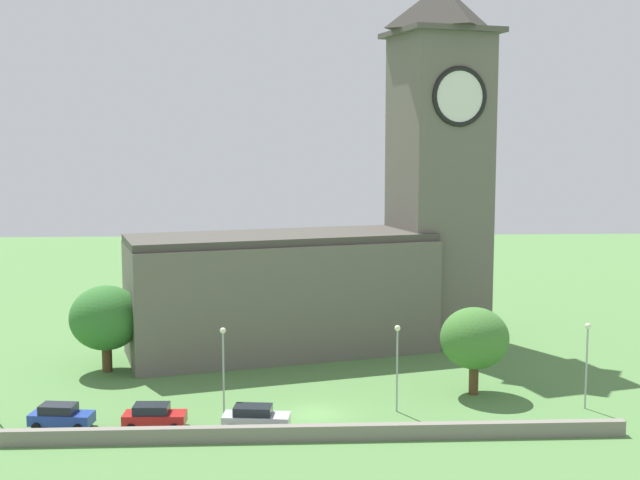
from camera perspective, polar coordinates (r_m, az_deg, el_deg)
The scene contains 11 objects.
ground_plane at distance 77.47m, azimuth -0.87°, elevation -8.15°, with size 200.00×200.00×0.00m, color #517F42.
church at distance 80.80m, azimuth 2.03°, elevation 0.25°, with size 36.32×18.75×34.90m.
quay_barrier at distance 57.82m, azimuth -0.17°, elevation -12.89°, with size 41.83×0.70×1.04m, color gray.
car_blue at distance 62.65m, azimuth -17.12°, elevation -11.30°, with size 4.51×2.48×1.70m.
car_red at distance 61.04m, azimuth -11.17°, elevation -11.60°, with size 4.37×2.26×1.71m.
car_silver at distance 59.84m, azimuth -4.39°, elevation -11.88°, with size 4.82×2.59×1.70m.
streetlamp_west_mid at distance 61.83m, azimuth -6.56°, elevation -7.84°, with size 0.44×0.44×6.56m.
streetlamp_central at distance 62.67m, azimuth 5.24°, elevation -7.65°, with size 0.44×0.44×6.52m.
streetlamp_east_mid at distance 66.14m, azimuth 17.61°, elevation -7.17°, with size 0.44×0.44×6.51m.
tree_riverside_west at distance 67.65m, azimuth 10.40°, elevation -6.57°, with size 5.38×5.38×6.94m.
tree_riverside_east at distance 75.22m, azimuth -14.28°, elevation -5.14°, with size 6.20×6.20×7.52m.
Camera 1 is at (-2.51, -59.78, 20.05)m, focal length 47.34 mm.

